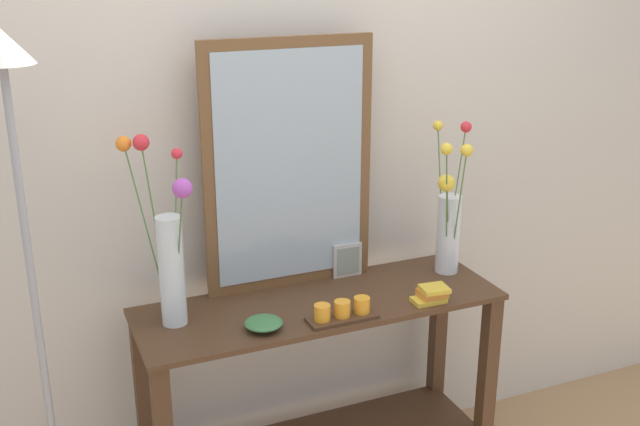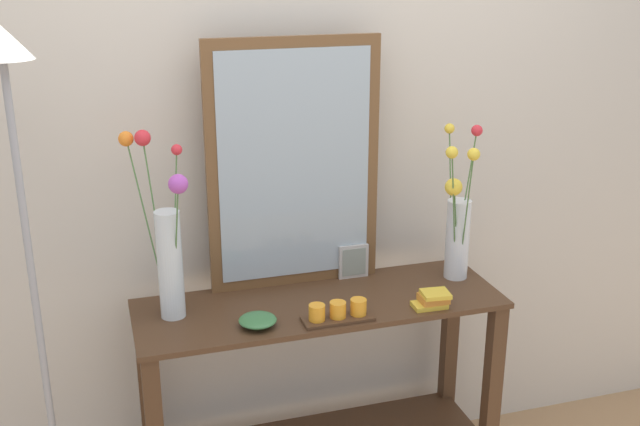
% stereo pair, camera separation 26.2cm
% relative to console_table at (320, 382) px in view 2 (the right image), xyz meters
% --- Properties ---
extents(wall_back, '(6.40, 0.08, 2.70)m').
position_rel_console_table_xyz_m(wall_back, '(0.00, 0.34, 0.82)').
color(wall_back, beige).
rests_on(wall_back, ground).
extents(console_table, '(1.32, 0.44, 0.86)m').
position_rel_console_table_xyz_m(console_table, '(0.00, 0.00, 0.00)').
color(console_table, '#472D1C').
rests_on(console_table, ground).
extents(mirror_leaning, '(0.64, 0.03, 0.91)m').
position_rel_console_table_xyz_m(mirror_leaning, '(-0.04, 0.19, 0.79)').
color(mirror_leaning, brown).
rests_on(mirror_leaning, console_table).
extents(tall_vase_left, '(0.20, 0.24, 0.64)m').
position_rel_console_table_xyz_m(tall_vase_left, '(-0.52, 0.04, 0.59)').
color(tall_vase_left, silver).
rests_on(tall_vase_left, console_table).
extents(vase_right, '(0.20, 0.26, 0.59)m').
position_rel_console_table_xyz_m(vase_right, '(0.55, 0.05, 0.54)').
color(vase_right, silver).
rests_on(vase_right, console_table).
extents(candle_tray, '(0.24, 0.09, 0.07)m').
position_rel_console_table_xyz_m(candle_tray, '(0.02, -0.16, 0.36)').
color(candle_tray, '#472D1C').
rests_on(candle_tray, console_table).
extents(picture_frame_small, '(0.12, 0.01, 0.13)m').
position_rel_console_table_xyz_m(picture_frame_small, '(0.18, 0.16, 0.40)').
color(picture_frame_small, '#B7B2AD').
rests_on(picture_frame_small, console_table).
extents(decorative_bowl, '(0.13, 0.13, 0.04)m').
position_rel_console_table_xyz_m(decorative_bowl, '(-0.25, -0.12, 0.35)').
color(decorative_bowl, '#38703D').
rests_on(decorative_bowl, console_table).
extents(book_stack, '(0.13, 0.09, 0.06)m').
position_rel_console_table_xyz_m(book_stack, '(0.37, -0.16, 0.36)').
color(book_stack, gold).
rests_on(book_stack, console_table).
extents(floor_lamp, '(0.24, 0.24, 1.85)m').
position_rel_console_table_xyz_m(floor_lamp, '(-0.95, -0.02, 0.73)').
color(floor_lamp, '#9E9EA3').
rests_on(floor_lamp, ground).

